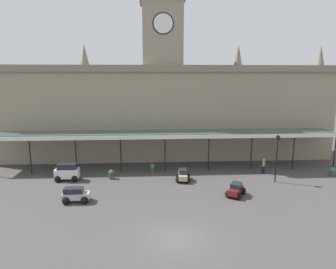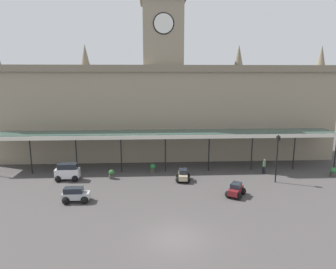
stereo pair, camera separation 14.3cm
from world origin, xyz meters
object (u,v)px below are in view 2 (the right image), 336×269
(car_white_van, at_px, (67,173))
(pedestrian_near_entrance, at_px, (264,166))
(victorian_lamppost, at_px, (277,153))
(planter_near_kerb, at_px, (333,172))
(car_silver_estate, at_px, (76,195))
(car_maroon_sedan, at_px, (236,191))
(planter_forecourt_centre, at_px, (112,174))
(car_beige_sedan, at_px, (183,176))
(planter_by_canopy, at_px, (153,168))

(car_white_van, xyz_separation_m, pedestrian_near_entrance, (20.87, 1.04, 0.10))
(victorian_lamppost, xyz_separation_m, planter_near_kerb, (6.89, 1.53, -2.54))
(pedestrian_near_entrance, bearing_deg, victorian_lamppost, -86.65)
(car_silver_estate, height_order, planter_near_kerb, car_silver_estate)
(car_maroon_sedan, distance_m, victorian_lamppost, 6.46)
(pedestrian_near_entrance, bearing_deg, car_silver_estate, -160.69)
(car_maroon_sedan, relative_size, planter_near_kerb, 2.35)
(planter_forecourt_centre, bearing_deg, car_silver_estate, -111.54)
(car_maroon_sedan, bearing_deg, car_beige_sedan, 135.27)
(car_silver_estate, distance_m, car_maroon_sedan, 13.92)
(car_white_van, relative_size, car_maroon_sedan, 1.07)
(car_white_van, distance_m, car_maroon_sedan, 16.83)
(car_silver_estate, relative_size, car_beige_sedan, 1.07)
(victorian_lamppost, relative_size, planter_by_canopy, 5.07)
(car_maroon_sedan, xyz_separation_m, victorian_lamppost, (4.96, 3.28, 2.53))
(victorian_lamppost, height_order, planter_forecourt_centre, victorian_lamppost)
(car_beige_sedan, distance_m, planter_near_kerb, 16.14)
(planter_by_canopy, xyz_separation_m, planter_forecourt_centre, (-4.27, -1.90, 0.00))
(planter_near_kerb, xyz_separation_m, planter_forecourt_centre, (-23.49, 0.44, 0.00))
(pedestrian_near_entrance, height_order, planter_near_kerb, pedestrian_near_entrance)
(pedestrian_near_entrance, relative_size, planter_near_kerb, 1.74)
(car_silver_estate, distance_m, car_white_van, 5.93)
(car_white_van, relative_size, planter_forecourt_centre, 2.50)
(car_maroon_sedan, bearing_deg, car_silver_estate, -177.86)
(car_silver_estate, xyz_separation_m, car_beige_sedan, (9.63, 4.76, -0.06))
(car_white_van, bearing_deg, planter_by_canopy, 13.85)
(victorian_lamppost, bearing_deg, car_maroon_sedan, -146.53)
(car_white_van, height_order, planter_near_kerb, car_white_van)
(car_maroon_sedan, xyz_separation_m, planter_near_kerb, (11.85, 4.80, -0.01))
(planter_by_canopy, bearing_deg, victorian_lamppost, -17.38)
(planter_forecourt_centre, bearing_deg, car_maroon_sedan, -24.23)
(car_beige_sedan, xyz_separation_m, pedestrian_near_entrance, (9.08, 1.80, 0.41))
(car_white_van, height_order, car_maroon_sedan, car_white_van)
(car_white_van, distance_m, planter_forecourt_centre, 4.45)
(car_maroon_sedan, bearing_deg, planter_near_kerb, 22.07)
(pedestrian_near_entrance, height_order, victorian_lamppost, victorian_lamppost)
(pedestrian_near_entrance, bearing_deg, car_maroon_sedan, -128.47)
(car_beige_sedan, distance_m, planter_forecourt_centre, 7.43)
(car_silver_estate, distance_m, planter_forecourt_centre, 6.19)
(car_beige_sedan, bearing_deg, planter_by_canopy, 136.84)
(car_maroon_sedan, height_order, planter_by_canopy, car_maroon_sedan)
(pedestrian_near_entrance, bearing_deg, car_white_van, -177.14)
(car_white_van, xyz_separation_m, planter_forecourt_centre, (4.43, 0.25, -0.32))
(car_white_van, relative_size, victorian_lamppost, 0.49)
(car_beige_sedan, distance_m, victorian_lamppost, 9.62)
(car_beige_sedan, bearing_deg, planter_forecourt_centre, 172.26)
(pedestrian_near_entrance, xyz_separation_m, planter_forecourt_centre, (-16.44, -0.80, -0.42))
(car_silver_estate, xyz_separation_m, pedestrian_near_entrance, (18.71, 6.56, 0.34))
(car_maroon_sedan, bearing_deg, car_white_van, 162.75)
(car_silver_estate, bearing_deg, car_maroon_sedan, 2.14)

